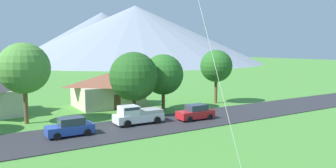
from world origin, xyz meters
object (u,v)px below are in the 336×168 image
tree_right_of_center (24,68)px  pickup_truck_white_west_side (137,115)px  tree_far_right (134,76)px  parked_car_red_mid_east (196,112)px  house_leftmost (108,89)px  tree_left_of_center (216,66)px  tree_center (163,75)px  parked_car_blue_mid_west (70,127)px

tree_right_of_center → pickup_truck_white_west_side: 12.87m
tree_far_right → parked_car_red_mid_east: bearing=-50.5°
house_leftmost → tree_right_of_center: size_ratio=1.06×
tree_far_right → parked_car_red_mid_east: size_ratio=1.78×
tree_left_of_center → pickup_truck_white_west_side: bearing=-159.2°
tree_far_right → pickup_truck_white_west_side: 5.92m
tree_center → parked_car_red_mid_east: bearing=-90.0°
tree_left_of_center → parked_car_blue_mid_west: size_ratio=1.85×
tree_left_of_center → parked_car_red_mid_east: size_ratio=1.83×
tree_left_of_center → tree_center: bearing=-177.7°
tree_center → parked_car_blue_mid_west: (-13.82, -6.58, -3.76)m
parked_car_blue_mid_west → tree_left_of_center: bearing=16.8°
parked_car_blue_mid_west → tree_center: bearing=25.5°
tree_center → tree_right_of_center: 16.54m
house_leftmost → parked_car_red_mid_east: bearing=-69.4°
tree_left_of_center → tree_far_right: tree_left_of_center is taller
tree_far_right → parked_car_blue_mid_west: 11.14m
house_leftmost → parked_car_blue_mid_west: 15.78m
house_leftmost → tree_center: tree_center is taller
pickup_truck_white_west_side → tree_far_right: bearing=68.3°
house_leftmost → parked_car_red_mid_east: size_ratio=2.15×
tree_left_of_center → pickup_truck_white_west_side: tree_left_of_center is taller
tree_far_right → parked_car_blue_mid_west: size_ratio=1.81×
tree_center → parked_car_red_mid_east: 8.05m
tree_right_of_center → tree_far_right: bearing=-10.9°
house_leftmost → tree_far_right: size_ratio=1.20×
tree_center → tree_far_right: bearing=-165.2°
tree_center → pickup_truck_white_west_side: size_ratio=1.38×
house_leftmost → parked_car_red_mid_east: 14.64m
pickup_truck_white_west_side → parked_car_blue_mid_west: bearing=-172.4°
tree_left_of_center → tree_right_of_center: (-25.63, 0.60, 0.49)m
parked_car_red_mid_east → tree_far_right: bearing=129.5°
tree_right_of_center → parked_car_red_mid_east: tree_right_of_center is taller
tree_right_of_center → parked_car_blue_mid_west: bearing=-70.7°
parked_car_blue_mid_west → parked_car_red_mid_east: same height
tree_right_of_center → pickup_truck_white_west_side: size_ratio=1.65×
tree_left_of_center → parked_car_red_mid_east: (-9.17, -7.49, -4.58)m
tree_center → tree_right_of_center: tree_right_of_center is taller
tree_center → tree_far_right: tree_far_right is taller
tree_far_right → parked_car_red_mid_east: 8.49m
parked_car_red_mid_east → pickup_truck_white_west_side: (-6.53, 1.51, 0.19)m
pickup_truck_white_west_side → tree_right_of_center: bearing=146.5°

